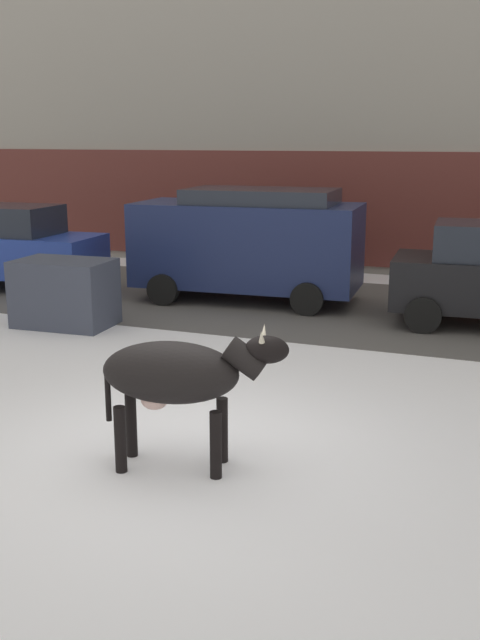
% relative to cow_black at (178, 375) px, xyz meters
% --- Properties ---
extents(ground_plane, '(120.00, 120.00, 0.00)m').
position_rel_cow_black_xyz_m(ground_plane, '(-0.11, 0.42, -0.99)').
color(ground_plane, white).
extents(road_strip, '(60.00, 5.60, 0.01)m').
position_rel_cow_black_xyz_m(road_strip, '(-0.11, 7.76, -0.99)').
color(road_strip, '#514F4C').
rests_on(road_strip, ground).
extents(building_facade, '(44.00, 6.10, 13.00)m').
position_rel_cow_black_xyz_m(building_facade, '(-0.11, 14.83, 5.49)').
color(building_facade, gray).
rests_on(building_facade, ground).
extents(cow_black, '(1.94, 0.90, 1.54)m').
position_rel_cow_black_xyz_m(cow_black, '(0.00, 0.00, 0.00)').
color(cow_black, black).
rests_on(cow_black, ground).
extents(car_blue_hatchback, '(3.60, 2.10, 1.86)m').
position_rel_cow_black_xyz_m(car_blue_hatchback, '(-7.36, 7.17, -0.07)').
color(car_blue_hatchback, '#233D9E').
rests_on(car_blue_hatchback, ground).
extents(car_navy_van, '(4.71, 2.35, 2.32)m').
position_rel_cow_black_xyz_m(car_navy_van, '(-2.15, 7.81, 0.25)').
color(car_navy_van, '#19234C').
rests_on(car_navy_van, ground).
extents(pedestrian_near_billboard, '(0.36, 0.24, 1.73)m').
position_rel_cow_black_xyz_m(pedestrian_near_billboard, '(-0.69, 10.87, -0.11)').
color(pedestrian_near_billboard, '#282833').
rests_on(pedestrian_near_billboard, ground).
extents(pedestrian_by_cars, '(0.36, 0.24, 1.73)m').
position_rel_cow_black_xyz_m(pedestrian_by_cars, '(-5.92, 10.87, -0.11)').
color(pedestrian_by_cars, '#282833').
rests_on(pedestrian_by_cars, ground).
extents(dumpster, '(1.76, 1.19, 1.20)m').
position_rel_cow_black_xyz_m(dumpster, '(-4.49, 4.62, -0.39)').
color(dumpster, '#383D4C').
rests_on(dumpster, ground).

